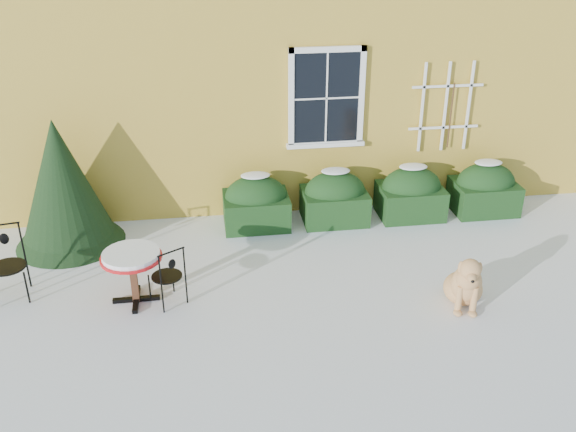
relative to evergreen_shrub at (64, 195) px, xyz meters
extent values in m
plane|color=white|center=(3.22, -2.37, -0.80)|extent=(80.00, 80.00, 0.00)
cube|color=black|center=(4.12, 0.59, 1.17)|extent=(1.05, 0.03, 1.45)
cube|color=white|center=(4.12, 0.58, 1.94)|extent=(1.23, 0.06, 0.09)
cube|color=white|center=(4.12, 0.58, 0.40)|extent=(1.23, 0.06, 0.09)
cube|color=white|center=(3.55, 0.58, 1.17)|extent=(0.09, 0.06, 1.63)
cube|color=white|center=(4.69, 0.58, 1.17)|extent=(0.09, 0.06, 1.63)
cube|color=white|center=(4.12, 0.57, 1.17)|extent=(0.02, 0.02, 1.45)
cube|color=white|center=(4.12, 0.57, 1.17)|extent=(1.05, 0.02, 0.02)
cube|color=white|center=(4.12, 0.58, 0.40)|extent=(1.29, 0.14, 0.07)
cube|color=white|center=(5.72, 0.57, 0.95)|extent=(0.04, 0.03, 1.50)
cube|color=white|center=(6.12, 0.57, 0.95)|extent=(0.04, 0.03, 1.50)
cube|color=white|center=(6.52, 0.57, 0.95)|extent=(0.04, 0.03, 1.50)
cube|color=white|center=(6.12, 0.57, 0.60)|extent=(1.20, 0.03, 0.04)
cube|color=white|center=(6.12, 0.57, 1.30)|extent=(1.20, 0.03, 0.04)
cylinder|color=#472D19|center=(6.22, 0.55, 0.80)|extent=(0.02, 0.02, 1.10)
cube|color=black|center=(2.92, 0.18, -0.54)|extent=(1.05, 0.80, 0.52)
ellipsoid|color=black|center=(2.92, 0.18, -0.28)|extent=(1.00, 0.72, 0.67)
ellipsoid|color=white|center=(2.92, 0.18, 0.08)|extent=(0.47, 0.32, 0.06)
cube|color=black|center=(4.22, 0.18, -0.54)|extent=(1.05, 0.80, 0.52)
ellipsoid|color=black|center=(4.22, 0.18, -0.28)|extent=(1.00, 0.72, 0.67)
ellipsoid|color=white|center=(4.22, 0.18, 0.08)|extent=(0.47, 0.32, 0.06)
cube|color=black|center=(5.52, 0.18, -0.54)|extent=(1.05, 0.80, 0.52)
ellipsoid|color=black|center=(5.52, 0.18, -0.28)|extent=(1.00, 0.72, 0.67)
ellipsoid|color=white|center=(5.52, 0.18, 0.08)|extent=(0.47, 0.32, 0.06)
cube|color=black|center=(6.82, 0.18, -0.54)|extent=(1.05, 0.80, 0.52)
ellipsoid|color=black|center=(6.82, 0.18, -0.28)|extent=(1.00, 0.72, 0.67)
ellipsoid|color=white|center=(6.82, 0.18, 0.08)|extent=(0.47, 0.32, 0.06)
cone|color=black|center=(0.00, 0.00, -0.33)|extent=(1.65, 1.65, 0.96)
cone|color=black|center=(0.00, 0.00, 0.20)|extent=(1.48, 1.48, 2.00)
cube|color=black|center=(1.11, -1.81, -0.78)|extent=(0.62, 0.07, 0.05)
cube|color=black|center=(1.11, -1.81, -0.78)|extent=(0.07, 0.62, 0.05)
cube|color=#512E1C|center=(1.11, -1.81, -0.47)|extent=(0.09, 0.09, 0.67)
cylinder|color=red|center=(1.11, -1.81, -0.14)|extent=(0.80, 0.80, 0.04)
cylinder|color=white|center=(1.11, -1.81, -0.10)|extent=(0.74, 0.74, 0.06)
cylinder|color=black|center=(1.61, -1.65, -0.61)|extent=(0.02, 0.02, 0.40)
cylinder|color=black|center=(1.31, -1.83, -0.61)|extent=(0.02, 0.02, 0.40)
cylinder|color=black|center=(1.79, -1.95, -0.61)|extent=(0.02, 0.02, 0.40)
cylinder|color=black|center=(1.49, -2.13, -0.61)|extent=(0.02, 0.02, 0.40)
cylinder|color=black|center=(1.55, -1.89, -0.41)|extent=(0.41, 0.41, 0.02)
cylinder|color=black|center=(1.79, -1.95, -0.19)|extent=(0.02, 0.02, 0.44)
cylinder|color=black|center=(1.49, -2.13, -0.19)|extent=(0.02, 0.02, 0.44)
cylinder|color=black|center=(1.64, -2.04, 0.03)|extent=(0.34, 0.22, 0.02)
ellipsoid|color=black|center=(1.64, -2.04, -0.14)|extent=(0.10, 0.08, 0.14)
cylinder|color=black|center=(-0.29, -1.65, -0.57)|extent=(0.03, 0.03, 0.47)
cylinder|color=black|center=(-0.36, -1.24, -0.57)|extent=(0.03, 0.03, 0.47)
cylinder|color=black|center=(-0.53, -1.48, -0.34)|extent=(0.48, 0.48, 0.02)
cylinder|color=black|center=(-0.36, -1.24, -0.07)|extent=(0.03, 0.03, 0.52)
cylinder|color=black|center=(-0.56, -1.27, 0.19)|extent=(0.46, 0.10, 0.03)
ellipsoid|color=black|center=(-0.56, -1.27, -0.02)|extent=(0.13, 0.05, 0.16)
ellipsoid|color=tan|center=(5.42, -2.41, -0.62)|extent=(0.64, 0.67, 0.41)
ellipsoid|color=tan|center=(5.37, -2.59, -0.43)|extent=(0.47, 0.44, 0.52)
sphere|color=tan|center=(5.36, -2.64, -0.32)|extent=(0.32, 0.32, 0.32)
cylinder|color=tan|center=(5.25, -2.69, -0.60)|extent=(0.08, 0.08, 0.41)
cylinder|color=tan|center=(5.43, -2.74, -0.60)|extent=(0.08, 0.08, 0.41)
ellipsoid|color=tan|center=(5.24, -2.74, -0.77)|extent=(0.11, 0.15, 0.07)
ellipsoid|color=tan|center=(5.42, -2.79, -0.77)|extent=(0.11, 0.15, 0.07)
cylinder|color=tan|center=(5.36, -2.65, -0.26)|extent=(0.24, 0.27, 0.22)
sphere|color=tan|center=(5.34, -2.70, -0.15)|extent=(0.27, 0.27, 0.27)
ellipsoid|color=tan|center=(5.31, -2.82, -0.19)|extent=(0.18, 0.24, 0.12)
sphere|color=black|center=(5.29, -2.91, -0.19)|extent=(0.05, 0.05, 0.05)
ellipsoid|color=tan|center=(5.24, -2.63, -0.15)|extent=(0.09, 0.11, 0.17)
ellipsoid|color=tan|center=(5.47, -2.69, -0.15)|extent=(0.09, 0.11, 0.17)
cylinder|color=tan|center=(5.63, -2.25, -0.75)|extent=(0.16, 0.34, 0.07)
camera|label=1|loc=(2.10, -9.20, 4.00)|focal=40.00mm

